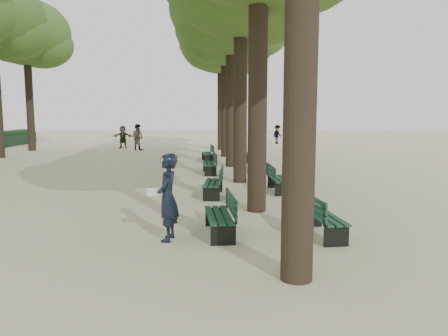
{
  "coord_description": "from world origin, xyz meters",
  "views": [
    {
      "loc": [
        -0.05,
        -8.74,
        2.7
      ],
      "look_at": [
        0.6,
        3.0,
        1.2
      ],
      "focal_mm": 35.0,
      "sensor_mm": 36.0,
      "label": 1
    }
  ],
  "objects": [
    {
      "name": "pedestrian_a",
      "position": [
        -4.51,
        22.87,
        0.94
      ],
      "size": [
        0.98,
        0.78,
        1.88
      ],
      "primitive_type": "imported",
      "rotation": [
        0.0,
        0.0,
        2.62
      ],
      "color": "#262628",
      "rests_on": "ground"
    },
    {
      "name": "pedestrian_b",
      "position": [
        6.68,
        28.85,
        0.81
      ],
      "size": [
        0.97,
        0.97,
        1.63
      ],
      "primitive_type": "imported",
      "rotation": [
        0.0,
        0.0,
        0.78
      ],
      "color": "#262628",
      "rests_on": "ground"
    },
    {
      "name": "bench_right_3",
      "position": [
        2.63,
        15.09,
        0.27
      ],
      "size": [
        0.62,
        1.82,
        0.92
      ],
      "color": "black",
      "rests_on": "ground"
    },
    {
      "name": "tree_central_3",
      "position": [
        1.5,
        13.0,
        7.65
      ],
      "size": [
        6.0,
        6.0,
        9.95
      ],
      "color": "#33261C",
      "rests_on": "ground"
    },
    {
      "name": "bench_left_3",
      "position": [
        0.37,
        15.38,
        0.27
      ],
      "size": [
        0.7,
        1.84,
        0.92
      ],
      "color": "black",
      "rests_on": "ground"
    },
    {
      "name": "bench_left_1",
      "position": [
        0.37,
        5.15,
        0.27
      ],
      "size": [
        0.76,
        1.85,
        0.92
      ],
      "color": "black",
      "rests_on": "ground"
    },
    {
      "name": "bench_right_2",
      "position": [
        2.63,
        10.92,
        0.27
      ],
      "size": [
        0.69,
        1.83,
        0.92
      ],
      "color": "black",
      "rests_on": "ground"
    },
    {
      "name": "tree_central_5",
      "position": [
        1.5,
        23.0,
        7.65
      ],
      "size": [
        6.0,
        6.0,
        9.95
      ],
      "color": "#33261C",
      "rests_on": "ground"
    },
    {
      "name": "pedestrian_e",
      "position": [
        -5.89,
        24.75,
        0.85
      ],
      "size": [
        1.6,
        0.48,
        1.7
      ],
      "primitive_type": "imported",
      "rotation": [
        0.0,
        0.0,
        6.19
      ],
      "color": "#262628",
      "rests_on": "ground"
    },
    {
      "name": "ground",
      "position": [
        0.0,
        0.0,
        0.0
      ],
      "size": [
        120.0,
        120.0,
        0.0
      ],
      "primitive_type": "plane",
      "color": "beige",
      "rests_on": "ground"
    },
    {
      "name": "bench_right_1",
      "position": [
        2.63,
        5.85,
        0.27
      ],
      "size": [
        0.58,
        1.8,
        0.92
      ],
      "color": "black",
      "rests_on": "ground"
    },
    {
      "name": "bench_left_0",
      "position": [
        0.37,
        0.67,
        0.27
      ],
      "size": [
        0.67,
        1.83,
        0.92
      ],
      "color": "black",
      "rests_on": "ground"
    },
    {
      "name": "tree_far_5",
      "position": [
        -12.0,
        23.0,
        8.14
      ],
      "size": [
        6.0,
        6.0,
        10.45
      ],
      "color": "#33261C",
      "rests_on": "ground"
    },
    {
      "name": "tree_central_4",
      "position": [
        1.5,
        18.0,
        7.65
      ],
      "size": [
        6.0,
        6.0,
        9.95
      ],
      "color": "#33261C",
      "rests_on": "ground"
    },
    {
      "name": "bench_left_2",
      "position": [
        0.37,
        10.42,
        0.27
      ],
      "size": [
        0.62,
        1.82,
        0.92
      ],
      "color": "black",
      "rests_on": "ground"
    },
    {
      "name": "man_with_map",
      "position": [
        -0.74,
        0.32,
        0.93
      ],
      "size": [
        0.66,
        0.78,
        1.86
      ],
      "color": "black",
      "rests_on": "ground"
    },
    {
      "name": "bench_right_0",
      "position": [
        2.63,
        0.45,
        0.27
      ],
      "size": [
        0.7,
        1.84,
        0.92
      ],
      "color": "black",
      "rests_on": "ground"
    }
  ]
}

